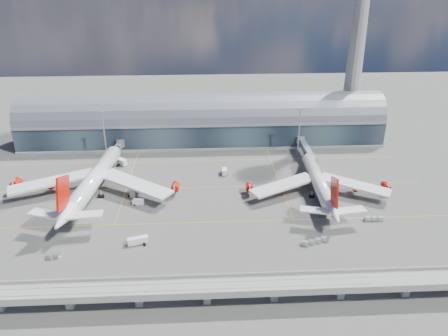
{
  "coord_description": "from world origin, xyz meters",
  "views": [
    {
      "loc": [
        -0.39,
        -156.36,
        90.55
      ],
      "look_at": [
        8.5,
        10.0,
        14.0
      ],
      "focal_mm": 35.0,
      "sensor_mm": 36.0,
      "label": 1
    }
  ],
  "objects_px": {
    "cargo_train_1": "(314,241)",
    "cargo_train_2": "(374,219)",
    "floodlight_mast_right": "(299,131)",
    "airliner_right": "(319,184)",
    "service_truck_1": "(138,202)",
    "floodlight_mast_left": "(104,134)",
    "service_truck_3": "(283,185)",
    "service_truck_0": "(132,191)",
    "airliner_left": "(93,181)",
    "cargo_train_0": "(54,256)",
    "service_truck_4": "(224,172)",
    "service_truck_2": "(138,241)",
    "control_tower": "(357,46)",
    "service_truck_5": "(122,162)"
  },
  "relations": [
    {
      "from": "floodlight_mast_left",
      "to": "cargo_train_2",
      "type": "relative_size",
      "value": 3.36
    },
    {
      "from": "control_tower",
      "to": "floodlight_mast_right",
      "type": "distance_m",
      "value": 58.76
    },
    {
      "from": "service_truck_5",
      "to": "cargo_train_2",
      "type": "xyz_separation_m",
      "value": [
        107.6,
        -59.47,
        -0.73
      ]
    },
    {
      "from": "service_truck_0",
      "to": "cargo_train_2",
      "type": "xyz_separation_m",
      "value": [
        97.93,
        -27.14,
        -0.68
      ]
    },
    {
      "from": "airliner_right",
      "to": "cargo_train_2",
      "type": "distance_m",
      "value": 28.16
    },
    {
      "from": "service_truck_0",
      "to": "service_truck_3",
      "type": "height_order",
      "value": "service_truck_0"
    },
    {
      "from": "service_truck_1",
      "to": "service_truck_0",
      "type": "bearing_deg",
      "value": 27.13
    },
    {
      "from": "floodlight_mast_left",
      "to": "service_truck_3",
      "type": "relative_size",
      "value": 4.67
    },
    {
      "from": "floodlight_mast_right",
      "to": "cargo_train_2",
      "type": "bearing_deg",
      "value": -76.35
    },
    {
      "from": "airliner_left",
      "to": "service_truck_2",
      "type": "distance_m",
      "value": 45.35
    },
    {
      "from": "service_truck_3",
      "to": "cargo_train_2",
      "type": "height_order",
      "value": "service_truck_3"
    },
    {
      "from": "control_tower",
      "to": "service_truck_0",
      "type": "height_order",
      "value": "control_tower"
    },
    {
      "from": "service_truck_1",
      "to": "cargo_train_1",
      "type": "height_order",
      "value": "service_truck_1"
    },
    {
      "from": "airliner_left",
      "to": "cargo_train_1",
      "type": "bearing_deg",
      "value": -19.09
    },
    {
      "from": "service_truck_3",
      "to": "cargo_train_2",
      "type": "xyz_separation_m",
      "value": [
        30.85,
        -30.12,
        -0.44
      ]
    },
    {
      "from": "control_tower",
      "to": "airliner_left",
      "type": "relative_size",
      "value": 1.31
    },
    {
      "from": "service_truck_3",
      "to": "service_truck_1",
      "type": "bearing_deg",
      "value": -131.84
    },
    {
      "from": "service_truck_2",
      "to": "service_truck_3",
      "type": "height_order",
      "value": "service_truck_2"
    },
    {
      "from": "service_truck_3",
      "to": "cargo_train_1",
      "type": "xyz_separation_m",
      "value": [
        3.71,
        -44.22,
        -0.44
      ]
    },
    {
      "from": "service_truck_2",
      "to": "cargo_train_0",
      "type": "relative_size",
      "value": 1.6
    },
    {
      "from": "floodlight_mast_right",
      "to": "service_truck_3",
      "type": "relative_size",
      "value": 4.67
    },
    {
      "from": "airliner_right",
      "to": "service_truck_4",
      "type": "xyz_separation_m",
      "value": [
        -39.77,
        23.33,
        -4.02
      ]
    },
    {
      "from": "service_truck_1",
      "to": "floodlight_mast_right",
      "type": "bearing_deg",
      "value": -52.46
    },
    {
      "from": "service_truck_2",
      "to": "cargo_train_2",
      "type": "xyz_separation_m",
      "value": [
        90.72,
        10.98,
        -0.52
      ]
    },
    {
      "from": "control_tower",
      "to": "service_truck_3",
      "type": "xyz_separation_m",
      "value": [
        -49.48,
        -65.27,
        -50.31
      ]
    },
    {
      "from": "airliner_left",
      "to": "cargo_train_0",
      "type": "xyz_separation_m",
      "value": [
        -4.08,
        -45.36,
        -6.03
      ]
    },
    {
      "from": "floodlight_mast_left",
      "to": "floodlight_mast_right",
      "type": "xyz_separation_m",
      "value": [
        100.0,
        0.0,
        0.0
      ]
    },
    {
      "from": "cargo_train_1",
      "to": "airliner_left",
      "type": "bearing_deg",
      "value": 82.2
    },
    {
      "from": "service_truck_5",
      "to": "cargo_train_1",
      "type": "height_order",
      "value": "service_truck_5"
    },
    {
      "from": "cargo_train_2",
      "to": "service_truck_3",
      "type": "bearing_deg",
      "value": 43.25
    },
    {
      "from": "floodlight_mast_right",
      "to": "airliner_right",
      "type": "relative_size",
      "value": 0.39
    },
    {
      "from": "cargo_train_1",
      "to": "cargo_train_2",
      "type": "relative_size",
      "value": 1.33
    },
    {
      "from": "service_truck_4",
      "to": "cargo_train_0",
      "type": "relative_size",
      "value": 1.05
    },
    {
      "from": "floodlight_mast_right",
      "to": "service_truck_5",
      "type": "height_order",
      "value": "floodlight_mast_right"
    },
    {
      "from": "floodlight_mast_right",
      "to": "airliner_left",
      "type": "relative_size",
      "value": 0.33
    },
    {
      "from": "service_truck_1",
      "to": "service_truck_4",
      "type": "relative_size",
      "value": 0.93
    },
    {
      "from": "airliner_left",
      "to": "cargo_train_0",
      "type": "distance_m",
      "value": 45.94
    },
    {
      "from": "service_truck_2",
      "to": "airliner_right",
      "type": "bearing_deg",
      "value": -82.6
    },
    {
      "from": "airliner_right",
      "to": "service_truck_1",
      "type": "relative_size",
      "value": 14.07
    },
    {
      "from": "cargo_train_0",
      "to": "floodlight_mast_left",
      "type": "bearing_deg",
      "value": 14.02
    },
    {
      "from": "service_truck_2",
      "to": "cargo_train_0",
      "type": "bearing_deg",
      "value": 87.55
    },
    {
      "from": "control_tower",
      "to": "service_truck_1",
      "type": "distance_m",
      "value": 145.83
    },
    {
      "from": "cargo_train_1",
      "to": "service_truck_5",
      "type": "bearing_deg",
      "value": 65.14
    },
    {
      "from": "service_truck_5",
      "to": "cargo_train_0",
      "type": "distance_m",
      "value": 78.3
    },
    {
      "from": "cargo_train_1",
      "to": "cargo_train_2",
      "type": "xyz_separation_m",
      "value": [
        27.15,
        14.11,
        0.0
      ]
    },
    {
      "from": "floodlight_mast_right",
      "to": "cargo_train_1",
      "type": "relative_size",
      "value": 2.53
    },
    {
      "from": "service_truck_0",
      "to": "service_truck_1",
      "type": "xyz_separation_m",
      "value": [
        3.81,
        -9.36,
        -0.24
      ]
    },
    {
      "from": "floodlight_mast_right",
      "to": "airliner_left",
      "type": "xyz_separation_m",
      "value": [
        -98.06,
        -40.1,
        -6.79
      ]
    },
    {
      "from": "cargo_train_0",
      "to": "airliner_right",
      "type": "bearing_deg",
      "value": -52.96
    },
    {
      "from": "service_truck_2",
      "to": "service_truck_5",
      "type": "xyz_separation_m",
      "value": [
        -16.89,
        70.44,
        0.21
      ]
    }
  ]
}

